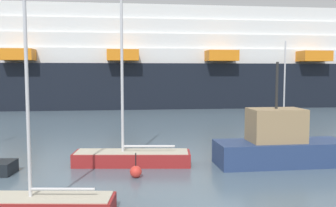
% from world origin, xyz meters
% --- Properties ---
extents(sailboat_0, '(5.95, 2.56, 10.42)m').
position_xyz_m(sailboat_0, '(-7.37, 1.37, 0.50)').
color(sailboat_0, maroon).
rests_on(sailboat_0, ground_plane).
extents(sailboat_1, '(7.28, 2.95, 11.31)m').
position_xyz_m(sailboat_1, '(-3.29, 8.68, 0.57)').
color(sailboat_1, maroon).
rests_on(sailboat_1, ground_plane).
extents(sailboat_2, '(4.67, 1.65, 7.88)m').
position_xyz_m(sailboat_2, '(8.20, 11.26, 0.37)').
color(sailboat_2, navy).
rests_on(sailboat_2, ground_plane).
extents(fishing_boat_2, '(8.13, 2.93, 6.28)m').
position_xyz_m(fishing_boat_2, '(5.65, 7.30, 1.24)').
color(fishing_boat_2, navy).
rests_on(fishing_boat_2, ground_plane).
extents(channel_buoy_1, '(0.64, 0.64, 1.35)m').
position_xyz_m(channel_buoy_1, '(-3.27, 5.87, 0.33)').
color(channel_buoy_1, red).
rests_on(channel_buoy_1, ground_plane).
extents(cruise_ship, '(127.43, 23.50, 22.46)m').
position_xyz_m(cruise_ship, '(-9.75, 51.00, 7.20)').
color(cruise_ship, black).
rests_on(cruise_ship, ground_plane).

